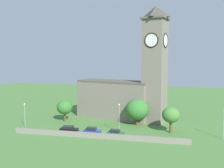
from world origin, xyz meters
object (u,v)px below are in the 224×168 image
object	(u,v)px
car_green	(115,133)
streetlamp_west_end	(25,111)
streetlamp_west_mid	(119,114)
streetlamp_central	(224,120)
car_black	(69,129)
tree_riverside_west	(65,107)
church	(127,88)
car_blue	(92,131)
tree_riverside_east	(171,115)
tree_churchyard	(137,110)

from	to	relation	value
car_green	streetlamp_west_end	bearing A→B (deg)	174.59
streetlamp_west_mid	streetlamp_central	world-z (taller)	streetlamp_west_mid
car_black	car_green	bearing A→B (deg)	-2.51
car_black	tree_riverside_west	bearing A→B (deg)	117.31
streetlamp_central	church	bearing A→B (deg)	149.25
car_blue	tree_riverside_east	xyz separation A→B (m)	(19.80, 5.98, 3.83)
car_black	car_green	distance (m)	12.77
tree_churchyard	car_black	bearing A→B (deg)	-145.14
streetlamp_west_end	streetlamp_west_mid	world-z (taller)	streetlamp_west_mid
streetlamp_west_end	streetlamp_west_mid	bearing A→B (deg)	0.55
church	car_black	size ratio (longest dim) A/B	7.18
streetlamp_west_mid	streetlamp_central	size ratio (longest dim) A/B	1.07
car_green	tree_riverside_west	world-z (taller)	tree_riverside_west
car_black	tree_churchyard	size ratio (longest dim) A/B	0.63
tree_riverside_west	tree_churchyard	bearing A→B (deg)	0.53
streetlamp_west_mid	tree_riverside_east	bearing A→B (deg)	14.22
car_blue	tree_riverside_west	size ratio (longest dim) A/B	0.68
streetlamp_west_end	streetlamp_central	xyz separation A→B (m)	(52.89, 0.88, 0.24)
church	car_black	bearing A→B (deg)	-124.64
car_black	tree_riverside_east	bearing A→B (deg)	11.96
car_black	streetlamp_central	distance (m)	39.19
church	tree_riverside_east	distance (m)	19.45
church	tree_riverside_west	bearing A→B (deg)	-159.43
church	streetlamp_central	bearing A→B (deg)	-30.75
church	tree_riverside_west	distance (m)	20.70
streetlamp_west_mid	streetlamp_central	xyz separation A→B (m)	(25.73, 0.62, -0.27)
car_black	streetlamp_west_mid	world-z (taller)	streetlamp_west_mid
streetlamp_central	tree_riverside_east	distance (m)	12.82
car_black	streetlamp_west_end	size ratio (longest dim) A/B	0.70
streetlamp_central	tree_churchyard	size ratio (longest dim) A/B	0.96
car_black	car_blue	world-z (taller)	car_blue
car_black	streetlamp_west_end	distance (m)	14.62
streetlamp_west_end	tree_riverside_west	size ratio (longest dim) A/B	1.05
streetlamp_west_mid	car_blue	bearing A→B (deg)	-158.26
car_blue	car_green	size ratio (longest dim) A/B	1.02
tree_riverside_east	streetlamp_central	bearing A→B (deg)	-12.26
car_black	tree_churchyard	distance (m)	20.70
car_black	car_blue	size ratio (longest dim) A/B	1.08
streetlamp_central	tree_churchyard	bearing A→B (deg)	158.40
church	tree_churchyard	world-z (taller)	church
church	streetlamp_west_end	xyz separation A→B (m)	(-26.73, -16.45, -5.40)
streetlamp_west_mid	tree_riverside_west	xyz separation A→B (m)	(-19.06, 9.20, -0.79)
car_green	tree_riverside_east	distance (m)	15.43
streetlamp_west_mid	car_black	bearing A→B (deg)	-170.35
car_black	car_blue	bearing A→B (deg)	-3.46
car_green	streetlamp_west_mid	size ratio (longest dim) A/B	0.56
streetlamp_west_end	car_green	bearing A→B (deg)	-5.41
church	car_blue	world-z (taller)	church
car_green	car_blue	bearing A→B (deg)	178.50
streetlamp_west_end	car_black	bearing A→B (deg)	-8.04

